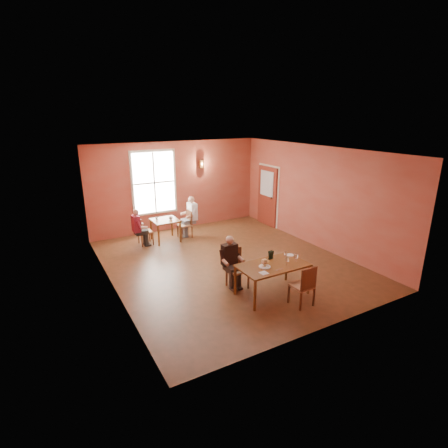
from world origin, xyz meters
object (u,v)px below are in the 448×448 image
second_table (166,230)px  diner_main (238,265)px  chair_diner_maroon (145,231)px  chair_empty (302,285)px  diner_white (185,218)px  diner_maroon (144,227)px  chair_diner_main (238,269)px  main_table (272,279)px  chair_diner_white (185,224)px

second_table → diner_main: bearing=-84.8°
second_table → chair_diner_maroon: size_ratio=0.90×
chair_empty → diner_white: size_ratio=0.72×
chair_empty → diner_maroon: bearing=107.6°
diner_main → chair_diner_maroon: 3.94m
chair_diner_main → diner_maroon: (-1.03, 3.78, 0.11)m
diner_white → chair_diner_maroon: (-1.33, 0.00, -0.20)m
main_table → chair_empty: chair_empty is taller
chair_diner_main → second_table: 3.79m
main_table → chair_diner_main: 0.83m
chair_empty → second_table: bearing=100.5°
diner_white → diner_maroon: (-1.36, 0.00, -0.07)m
diner_maroon → second_table: bearing=90.0°
main_table → chair_diner_white: (-0.20, 4.43, 0.08)m
chair_diner_main → chair_empty: bearing=120.4°
diner_maroon → main_table: bearing=19.0°
chair_diner_main → second_table: (-0.35, 3.78, -0.11)m
chair_diner_main → chair_diner_white: (0.30, 3.78, -0.02)m
main_table → diner_maroon: 4.69m
main_table → second_table: (-0.85, 4.43, -0.01)m
second_table → diner_maroon: (-0.68, 0.00, 0.22)m
diner_main → second_table: (-0.35, 3.81, -0.24)m
second_table → diner_maroon: size_ratio=0.69×
main_table → diner_white: (-0.17, 4.43, 0.28)m
diner_white → diner_maroon: diner_white is taller
chair_diner_main → chair_diner_maroon: bearing=-75.2°
chair_diner_main → main_table: bearing=127.6°
chair_diner_main → chair_diner_white: chair_diner_main is taller
diner_main → chair_diner_white: size_ratio=1.33×
chair_diner_main → chair_diner_white: bearing=-94.6°
second_table → diner_white: size_ratio=0.62×
second_table → chair_diner_white: size_ratio=0.90×
chair_diner_main → diner_main: diner_main is taller
diner_main → second_table: 3.83m
diner_main → chair_diner_maroon: bearing=-75.3°
chair_empty → chair_diner_white: bearing=93.4°
diner_white → chair_diner_maroon: diner_white is taller
main_table → chair_diner_main: (-0.50, 0.65, 0.10)m
second_table → diner_maroon: bearing=180.0°
chair_empty → diner_maroon: size_ratio=0.80×
diner_main → chair_empty: diner_main is taller
main_table → diner_main: bearing=128.9°
main_table → diner_white: bearing=92.1°
diner_main → chair_diner_white: diner_main is taller
main_table → diner_white: diner_white is taller
main_table → diner_maroon: size_ratio=1.34×
diner_maroon → chair_diner_main: bearing=15.2°
chair_diner_main → diner_white: bearing=-95.1°
main_table → second_table: size_ratio=1.94×
chair_diner_white → diner_maroon: (-1.33, 0.00, 0.13)m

